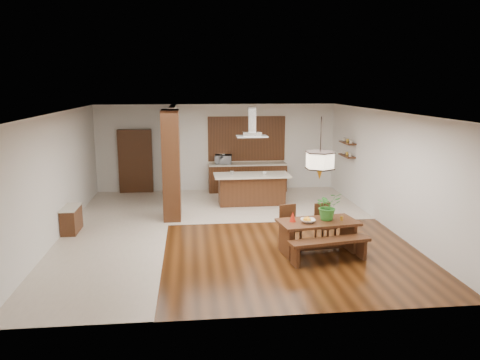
{
  "coord_description": "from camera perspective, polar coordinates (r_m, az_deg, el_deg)",
  "views": [
    {
      "loc": [
        -0.89,
        -11.12,
        3.54
      ],
      "look_at": [
        0.3,
        0.0,
        1.25
      ],
      "focal_mm": 35.0,
      "sensor_mm": 36.0,
      "label": 1
    }
  ],
  "objects": [
    {
      "name": "hallway_doorway",
      "position": [
        15.82,
        -12.61,
        2.24
      ],
      "size": [
        1.1,
        0.2,
        2.1
      ],
      "primitive_type": "cube",
      "color": "#321B0E",
      "rests_on": "ground"
    },
    {
      "name": "island_cup",
      "position": [
        13.85,
        3.01,
        0.86
      ],
      "size": [
        0.14,
        0.14,
        0.09
      ],
      "primitive_type": "imported",
      "rotation": [
        0.0,
        0.0,
        0.31
      ],
      "color": "white",
      "rests_on": "kitchen_island"
    },
    {
      "name": "soffit_band",
      "position": [
        11.17,
        -1.55,
        8.21
      ],
      "size": [
        8.0,
        9.0,
        0.02
      ],
      "primitive_type": "cube",
      "color": "#371F0D",
      "rests_on": "room_shell"
    },
    {
      "name": "napkin_cone",
      "position": [
        9.96,
        6.44,
        -4.47
      ],
      "size": [
        0.15,
        0.15,
        0.21
      ],
      "primitive_type": "cone",
      "rotation": [
        0.0,
        0.0,
        0.09
      ],
      "color": "red",
      "rests_on": "dining_table"
    },
    {
      "name": "kitchen_island",
      "position": [
        14.0,
        1.41,
        -1.08
      ],
      "size": [
        2.25,
        1.0,
        0.92
      ],
      "rotation": [
        0.0,
        0.0,
        0.01
      ],
      "color": "#321B0E",
      "rests_on": "ground"
    },
    {
      "name": "partition_pier",
      "position": [
        12.51,
        -8.37,
        1.83
      ],
      "size": [
        0.45,
        1.0,
        2.9
      ],
      "primitive_type": "cube",
      "color": "#321B0E",
      "rests_on": "ground"
    },
    {
      "name": "foliage_plant",
      "position": [
        10.16,
        10.66,
        -3.14
      ],
      "size": [
        0.63,
        0.57,
        0.6
      ],
      "primitive_type": "imported",
      "rotation": [
        0.0,
        0.0,
        0.21
      ],
      "color": "#307A28",
      "rests_on": "dining_table"
    },
    {
      "name": "range_hood",
      "position": [
        13.71,
        1.45,
        7.07
      ],
      "size": [
        0.9,
        0.55,
        0.87
      ],
      "primitive_type": null,
      "color": "silver",
      "rests_on": "room_shell"
    },
    {
      "name": "tile_kitchen",
      "position": [
        14.23,
        2.73,
        -2.82
      ],
      "size": [
        5.5,
        4.0,
        0.01
      ],
      "primitive_type": "cube",
      "color": "beige",
      "rests_on": "ground"
    },
    {
      "name": "room_shell",
      "position": [
        11.25,
        -1.52,
        4.02
      ],
      "size": [
        9.0,
        9.04,
        2.92
      ],
      "color": "#311809",
      "rests_on": "ground"
    },
    {
      "name": "shelf_lower",
      "position": [
        14.68,
        12.9,
        2.9
      ],
      "size": [
        0.26,
        0.9,
        0.04
      ],
      "primitive_type": "cube",
      "color": "#321B0E",
      "rests_on": "room_shell"
    },
    {
      "name": "shelf_upper",
      "position": [
        14.63,
        12.97,
        4.45
      ],
      "size": [
        0.26,
        0.9,
        0.04
      ],
      "primitive_type": "cube",
      "color": "#321B0E",
      "rests_on": "room_shell"
    },
    {
      "name": "tile_hallway",
      "position": [
        11.81,
        -14.96,
        -6.24
      ],
      "size": [
        2.5,
        9.0,
        0.01
      ],
      "primitive_type": "cube",
      "color": "beige",
      "rests_on": "ground"
    },
    {
      "name": "dining_bench",
      "position": [
        9.74,
        10.81,
        -8.47
      ],
      "size": [
        1.74,
        0.66,
        0.48
      ],
      "primitive_type": null,
      "rotation": [
        0.0,
        0.0,
        0.18
      ],
      "color": "#321B0E",
      "rests_on": "ground"
    },
    {
      "name": "gold_ornament",
      "position": [
        10.24,
        12.3,
        -4.57
      ],
      "size": [
        0.08,
        0.08,
        0.09
      ],
      "primitive_type": "cylinder",
      "rotation": [
        0.0,
        0.0,
        0.42
      ],
      "color": "gold",
      "rests_on": "dining_table"
    },
    {
      "name": "pendant_lantern",
      "position": [
        9.79,
        9.78,
        3.8
      ],
      "size": [
        0.64,
        0.64,
        1.31
      ],
      "primitive_type": null,
      "color": "beige",
      "rests_on": "room_shell"
    },
    {
      "name": "microwave",
      "position": [
        15.52,
        -2.06,
        2.53
      ],
      "size": [
        0.59,
        0.44,
        0.3
      ],
      "primitive_type": "imported",
      "rotation": [
        0.0,
        0.0,
        -0.13
      ],
      "color": "#BABCC1",
      "rests_on": "rear_counter"
    },
    {
      "name": "fruit_bowl",
      "position": [
        9.95,
        8.27,
        -4.94
      ],
      "size": [
        0.32,
        0.32,
        0.08
      ],
      "primitive_type": "imported",
      "rotation": [
        0.0,
        0.0,
        -0.06
      ],
      "color": "beige",
      "rests_on": "dining_table"
    },
    {
      "name": "partition_stub",
      "position": [
        14.58,
        -8.07,
        3.22
      ],
      "size": [
        0.18,
        2.4,
        2.9
      ],
      "primitive_type": "cube",
      "color": "silver",
      "rests_on": "ground"
    },
    {
      "name": "rear_counter",
      "position": [
        15.74,
        0.9,
        0.35
      ],
      "size": [
        2.6,
        0.62,
        0.95
      ],
      "color": "#321B0E",
      "rests_on": "ground"
    },
    {
      "name": "hallway_console",
      "position": [
        12.13,
        -19.87,
        -4.56
      ],
      "size": [
        0.37,
        0.88,
        0.63
      ],
      "primitive_type": "cube",
      "color": "#321B0E",
      "rests_on": "ground"
    },
    {
      "name": "dining_chair_left",
      "position": [
        10.48,
        6.22,
        -5.62
      ],
      "size": [
        0.49,
        0.49,
        0.91
      ],
      "primitive_type": null,
      "rotation": [
        0.0,
        0.0,
        0.24
      ],
      "color": "#321B0E",
      "rests_on": "ground"
    },
    {
      "name": "kitchen_window",
      "position": [
        15.8,
        0.8,
        5.07
      ],
      "size": [
        2.6,
        0.08,
        1.5
      ],
      "primitive_type": "cube",
      "color": "#A36931",
      "rests_on": "room_shell"
    },
    {
      "name": "dining_chair_right",
      "position": [
        10.79,
        10.39,
        -5.28
      ],
      "size": [
        0.47,
        0.47,
        0.89
      ],
      "primitive_type": null,
      "rotation": [
        0.0,
        0.0,
        0.22
      ],
      "color": "#321B0E",
      "rests_on": "ground"
    },
    {
      "name": "dining_table",
      "position": [
        10.17,
        9.44,
        -5.93
      ],
      "size": [
        1.77,
        1.06,
        0.69
      ],
      "rotation": [
        0.0,
        0.0,
        0.14
      ],
      "color": "#321B0E",
      "rests_on": "ground"
    }
  ]
}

